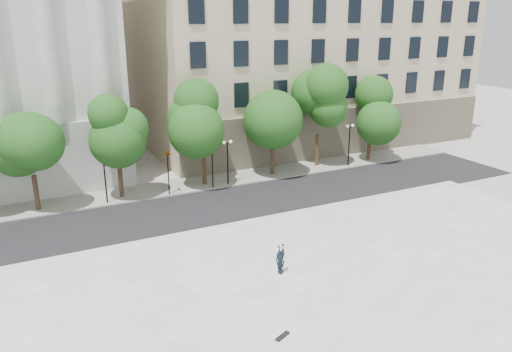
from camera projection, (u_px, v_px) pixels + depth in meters
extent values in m
cube|color=white|center=(293.00, 314.00, 23.81)|extent=(44.00, 22.00, 0.45)
cube|color=black|center=(189.00, 213.00, 36.67)|extent=(60.00, 8.00, 0.02)
cube|color=#A6A39A|center=(165.00, 188.00, 41.77)|extent=(60.00, 4.00, 0.12)
cube|color=beige|center=(286.00, 46.00, 59.89)|extent=(36.00, 26.00, 21.00)
cylinder|color=black|center=(168.00, 175.00, 39.74)|extent=(0.10, 0.10, 3.50)
imported|color=black|center=(167.00, 149.00, 39.11)|extent=(0.39, 1.72, 0.69)
cylinder|color=black|center=(213.00, 169.00, 41.35)|extent=(0.10, 0.10, 3.50)
imported|color=black|center=(212.00, 144.00, 40.71)|extent=(0.84, 1.82, 0.72)
imported|color=black|center=(280.00, 270.00, 27.03)|extent=(0.97, 1.79, 0.46)
cube|color=black|center=(282.00, 336.00, 21.69)|extent=(0.83, 0.52, 0.08)
cylinder|color=#382619|center=(36.00, 193.00, 36.72)|extent=(0.36, 0.36, 2.74)
sphere|color=#225016|center=(29.00, 144.00, 35.59)|extent=(3.54, 3.54, 3.54)
cylinder|color=#382619|center=(121.00, 180.00, 39.32)|extent=(0.36, 0.36, 3.02)
sphere|color=#225016|center=(116.00, 129.00, 38.08)|extent=(3.64, 3.64, 3.64)
cylinder|color=#382619|center=(204.00, 168.00, 42.32)|extent=(0.36, 0.36, 3.03)
sphere|color=#225016|center=(203.00, 120.00, 41.07)|extent=(4.03, 4.03, 4.03)
cylinder|color=#382619|center=(272.00, 162.00, 45.12)|extent=(0.36, 0.36, 2.50)
sphere|color=#225016|center=(273.00, 125.00, 44.09)|extent=(4.56, 4.56, 4.56)
cylinder|color=#382619|center=(317.00, 151.00, 47.74)|extent=(0.36, 0.36, 3.13)
sphere|color=#225016|center=(319.00, 107.00, 46.45)|extent=(3.61, 3.61, 3.61)
cylinder|color=#382619|center=(369.00, 147.00, 49.89)|extent=(0.36, 0.36, 2.69)
sphere|color=#225016|center=(372.00, 111.00, 48.79)|extent=(3.82, 3.82, 3.82)
cylinder|color=black|center=(105.00, 178.00, 37.83)|extent=(0.12, 0.12, 4.22)
cube|color=black|center=(102.00, 151.00, 37.19)|extent=(0.60, 0.06, 0.06)
sphere|color=white|center=(98.00, 150.00, 37.03)|extent=(0.28, 0.28, 0.28)
sphere|color=white|center=(106.00, 149.00, 37.29)|extent=(0.28, 0.28, 0.28)
cylinder|color=black|center=(228.00, 164.00, 42.21)|extent=(0.12, 0.12, 3.70)
cube|color=black|center=(227.00, 143.00, 41.65)|extent=(0.60, 0.06, 0.06)
sphere|color=white|center=(224.00, 142.00, 41.49)|extent=(0.28, 0.28, 0.28)
sphere|color=white|center=(231.00, 142.00, 41.75)|extent=(0.28, 0.28, 0.28)
cylinder|color=black|center=(349.00, 147.00, 47.53)|extent=(0.12, 0.12, 3.90)
cube|color=black|center=(350.00, 127.00, 46.94)|extent=(0.60, 0.06, 0.06)
sphere|color=white|center=(348.00, 126.00, 46.78)|extent=(0.28, 0.28, 0.28)
sphere|color=white|center=(353.00, 126.00, 47.03)|extent=(0.28, 0.28, 0.28)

